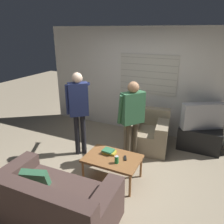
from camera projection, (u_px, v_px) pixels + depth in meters
ground_plane at (108, 173)px, 4.00m from camera, size 16.00×16.00×0.00m
wall_back at (145, 82)px, 5.26m from camera, size 5.20×0.08×2.55m
couch_blue at (50, 203)px, 2.89m from camera, size 1.73×1.00×0.84m
armchair_beige at (148, 133)px, 4.80m from camera, size 0.97×0.98×0.82m
coffee_table at (112, 160)px, 3.71m from camera, size 0.93×0.63×0.44m
tv_stand at (199, 138)px, 4.77m from camera, size 0.87×0.55×0.49m
tv at (203, 116)px, 4.59m from camera, size 0.85×0.63×0.55m
person_left_standing at (79, 105)px, 4.29m from camera, size 0.47×0.82×1.72m
person_right_standing at (132, 112)px, 4.11m from camera, size 0.52×0.79×1.60m
book_stack at (109, 152)px, 3.81m from camera, size 0.24×0.18×0.07m
soda_can at (117, 160)px, 3.52m from camera, size 0.07×0.07×0.13m
spare_remote at (125, 158)px, 3.65m from camera, size 0.09×0.13×0.02m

